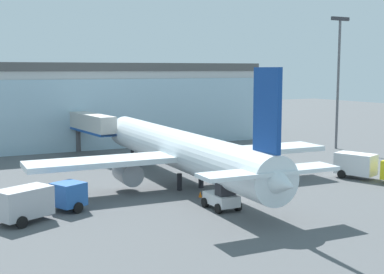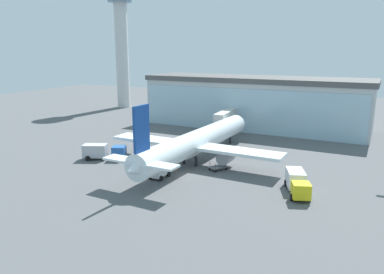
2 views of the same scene
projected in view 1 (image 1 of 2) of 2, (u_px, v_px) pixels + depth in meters
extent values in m
plane|color=#545659|center=(231.00, 198.00, 47.74)|extent=(240.00, 240.00, 0.00)
cube|color=#BABABA|center=(83.00, 108.00, 82.21)|extent=(54.14, 17.59, 11.19)
cube|color=#A3C3D5|center=(97.00, 115.00, 75.71)|extent=(52.24, 3.37, 10.07)
cube|color=#4F4F4F|center=(82.00, 67.00, 81.43)|extent=(55.23, 17.95, 1.20)
cube|color=beige|center=(90.00, 123.00, 70.53)|extent=(2.67, 12.63, 2.40)
cube|color=#194799|center=(90.00, 131.00, 70.67)|extent=(2.72, 12.63, 0.30)
cylinder|color=#4C4C51|center=(78.00, 140.00, 74.85)|extent=(0.70, 0.70, 3.24)
cylinder|color=#59595E|center=(338.00, 86.00, 76.57)|extent=(0.36, 0.36, 18.30)
cube|color=#333338|center=(340.00, 19.00, 75.38)|extent=(3.20, 0.40, 0.50)
cylinder|color=white|center=(179.00, 149.00, 53.56)|extent=(6.52, 34.88, 3.83)
cone|color=white|center=(125.00, 131.00, 69.11)|extent=(4.05, 3.29, 3.83)
cone|color=white|center=(277.00, 182.00, 38.00)|extent=(3.74, 4.26, 3.44)
cube|color=white|center=(186.00, 155.00, 52.05)|extent=(30.82, 6.57, 0.50)
cube|color=white|center=(270.00, 172.00, 38.83)|extent=(11.15, 3.25, 0.30)
cube|color=navy|center=(267.00, 110.00, 38.71)|extent=(0.61, 3.22, 6.20)
cylinder|color=gray|center=(128.00, 173.00, 50.21)|extent=(2.34, 3.35, 2.10)
cylinder|color=gray|center=(235.00, 164.00, 55.13)|extent=(2.34, 3.35, 2.10)
cylinder|color=black|center=(179.00, 182.00, 50.96)|extent=(0.50, 0.50, 1.60)
cylinder|color=black|center=(201.00, 180.00, 51.94)|extent=(0.50, 0.50, 1.60)
cylinder|color=black|center=(132.00, 155.00, 66.77)|extent=(0.40, 0.40, 1.60)
cube|color=#2659A5|center=(69.00, 194.00, 43.37)|extent=(2.87, 2.87, 1.90)
cube|color=#B2B2B7|center=(24.00, 202.00, 40.07)|extent=(4.53, 3.54, 2.20)
cylinder|color=black|center=(60.00, 203.00, 44.16)|extent=(0.95, 0.62, 0.90)
cylinder|color=black|center=(78.00, 208.00, 42.81)|extent=(0.95, 0.62, 0.90)
cylinder|color=black|center=(4.00, 217.00, 40.11)|extent=(0.95, 0.62, 0.90)
cylinder|color=black|center=(22.00, 222.00, 38.76)|extent=(0.95, 0.62, 0.90)
cube|color=white|center=(356.00, 164.00, 56.47)|extent=(3.36, 4.49, 2.20)
cylinder|color=black|center=(351.00, 171.00, 58.08)|extent=(0.57, 0.95, 0.90)
cylinder|color=black|center=(342.00, 174.00, 56.45)|extent=(0.57, 0.95, 0.90)
cube|color=slate|center=(239.00, 179.00, 53.50)|extent=(2.82, 3.22, 0.16)
cylinder|color=black|center=(231.00, 180.00, 54.66)|extent=(0.33, 0.44, 0.44)
cylinder|color=slate|center=(231.00, 172.00, 54.56)|extent=(0.08, 0.08, 0.90)
cylinder|color=black|center=(245.00, 180.00, 54.63)|extent=(0.33, 0.44, 0.44)
cylinder|color=slate|center=(245.00, 172.00, 54.53)|extent=(0.08, 0.08, 0.90)
cylinder|color=black|center=(232.00, 185.00, 52.44)|extent=(0.33, 0.44, 0.44)
cylinder|color=slate|center=(232.00, 176.00, 52.34)|extent=(0.08, 0.08, 0.90)
cylinder|color=black|center=(247.00, 185.00, 52.41)|extent=(0.33, 0.44, 0.44)
cylinder|color=slate|center=(247.00, 176.00, 52.30)|extent=(0.08, 0.08, 0.90)
cube|color=silver|center=(221.00, 199.00, 44.05)|extent=(1.93, 3.27, 0.90)
cube|color=#26262B|center=(225.00, 189.00, 43.37)|extent=(1.44, 1.06, 1.00)
cylinder|color=black|center=(205.00, 203.00, 44.69)|extent=(0.38, 0.81, 0.80)
cylinder|color=black|center=(224.00, 200.00, 45.51)|extent=(0.38, 0.81, 0.80)
cylinder|color=black|center=(219.00, 209.00, 42.71)|extent=(0.38, 0.81, 0.80)
cylinder|color=black|center=(238.00, 206.00, 43.53)|extent=(0.38, 0.81, 0.80)
cone|color=orange|center=(200.00, 194.00, 48.18)|extent=(0.36, 0.36, 0.55)
cone|color=orange|center=(54.00, 195.00, 47.83)|extent=(0.36, 0.36, 0.55)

